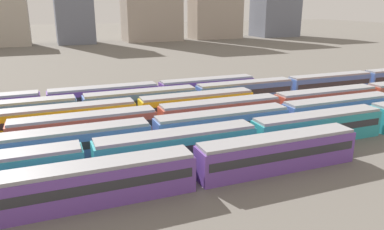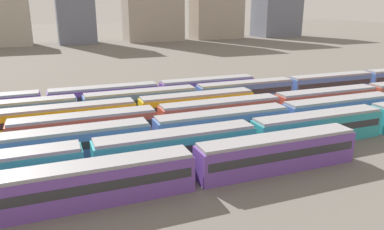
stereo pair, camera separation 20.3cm
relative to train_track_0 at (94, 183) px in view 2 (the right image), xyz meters
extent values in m
plane|color=#666059|center=(-7.89, 15.60, -1.90)|extent=(600.00, 600.00, 0.00)
cube|color=#6B429E|center=(0.00, 0.00, -0.20)|extent=(18.00, 3.00, 3.40)
cube|color=#2D2D33|center=(0.00, 0.00, 0.20)|extent=(17.20, 3.06, 0.90)
cube|color=#939399|center=(0.00, 0.00, 1.67)|extent=(17.60, 2.70, 0.35)
cube|color=#6B429E|center=(18.90, 0.00, -0.20)|extent=(18.00, 3.00, 3.40)
cube|color=#2D2D33|center=(18.90, 0.00, 0.20)|extent=(17.20, 3.06, 0.90)
cube|color=#939399|center=(18.90, 0.00, 1.67)|extent=(17.60, 2.70, 0.35)
cube|color=teal|center=(9.52, 5.20, -0.20)|extent=(18.00, 3.00, 3.40)
cube|color=#2D2D33|center=(9.52, 5.20, 0.20)|extent=(17.20, 3.06, 0.90)
cube|color=#939399|center=(9.52, 5.20, 1.67)|extent=(17.60, 2.70, 0.35)
cube|color=teal|center=(28.42, 5.20, -0.20)|extent=(18.00, 3.00, 3.40)
cube|color=#2D2D33|center=(28.42, 5.20, 0.20)|extent=(17.20, 3.06, 0.90)
cube|color=#939399|center=(28.42, 5.20, 1.67)|extent=(17.60, 2.70, 0.35)
cube|color=#4C70BC|center=(-1.32, 10.40, -0.20)|extent=(18.00, 3.00, 3.40)
cube|color=#2D2D33|center=(-1.32, 10.40, 0.20)|extent=(17.20, 3.06, 0.90)
cube|color=#939399|center=(-1.32, 10.40, 1.67)|extent=(17.60, 2.70, 0.35)
cube|color=#4C70BC|center=(17.58, 10.40, -0.20)|extent=(18.00, 3.00, 3.40)
cube|color=#2D2D33|center=(17.58, 10.40, 0.20)|extent=(17.20, 3.06, 0.90)
cube|color=#939399|center=(17.58, 10.40, 1.67)|extent=(17.60, 2.70, 0.35)
cube|color=#4C70BC|center=(36.48, 10.40, -0.20)|extent=(18.00, 3.00, 3.40)
cube|color=#2D2D33|center=(36.48, 10.40, 0.20)|extent=(17.20, 3.06, 0.90)
cube|color=#939399|center=(36.48, 10.40, 1.67)|extent=(17.60, 2.70, 0.35)
cube|color=#BC4C38|center=(0.89, 15.60, -0.20)|extent=(18.00, 3.00, 3.40)
cube|color=#2D2D33|center=(0.89, 15.60, 0.20)|extent=(17.20, 3.06, 0.90)
cube|color=#939399|center=(0.89, 15.60, 1.67)|extent=(17.60, 2.70, 0.35)
cube|color=#BC4C38|center=(19.79, 15.60, -0.20)|extent=(18.00, 3.00, 3.40)
cube|color=#2D2D33|center=(19.79, 15.60, 0.20)|extent=(17.20, 3.06, 0.90)
cube|color=#939399|center=(19.79, 15.60, 1.67)|extent=(17.60, 2.70, 0.35)
cube|color=#BC4C38|center=(38.69, 15.60, -0.20)|extent=(18.00, 3.00, 3.40)
cube|color=#2D2D33|center=(38.69, 15.60, 0.20)|extent=(17.20, 3.06, 0.90)
cube|color=#939399|center=(38.69, 15.60, 1.67)|extent=(17.60, 2.70, 0.35)
cube|color=yellow|center=(-0.61, 20.80, -0.20)|extent=(18.00, 3.00, 3.40)
cube|color=#2D2D33|center=(-0.61, 20.80, 0.20)|extent=(17.20, 3.06, 0.90)
cube|color=#939399|center=(-0.61, 20.80, 1.67)|extent=(17.60, 2.70, 0.35)
cube|color=yellow|center=(18.29, 20.80, -0.20)|extent=(18.00, 3.00, 3.40)
cube|color=#2D2D33|center=(18.29, 20.80, 0.20)|extent=(17.20, 3.06, 0.90)
cube|color=#939399|center=(18.29, 20.80, 1.67)|extent=(17.60, 2.70, 0.35)
cube|color=#4C70BC|center=(-8.17, 26.00, -0.20)|extent=(18.00, 3.00, 3.40)
cube|color=#2D2D33|center=(-8.17, 26.00, 0.20)|extent=(17.20, 3.06, 0.90)
cube|color=#939399|center=(-8.17, 26.00, 1.67)|extent=(17.60, 2.70, 0.35)
cube|color=#4C70BC|center=(10.73, 26.00, -0.20)|extent=(18.00, 3.00, 3.40)
cube|color=#2D2D33|center=(10.73, 26.00, 0.20)|extent=(17.20, 3.06, 0.90)
cube|color=#939399|center=(10.73, 26.00, 1.67)|extent=(17.60, 2.70, 0.35)
cube|color=#4C70BC|center=(29.63, 26.00, -0.20)|extent=(18.00, 3.00, 3.40)
cube|color=#2D2D33|center=(29.63, 26.00, 0.20)|extent=(17.20, 3.06, 0.90)
cube|color=#939399|center=(29.63, 26.00, 1.67)|extent=(17.60, 2.70, 0.35)
cube|color=#4C70BC|center=(48.53, 26.00, -0.20)|extent=(18.00, 3.00, 3.40)
cube|color=#2D2D33|center=(48.53, 26.00, 0.20)|extent=(17.20, 3.06, 0.90)
cube|color=#939399|center=(48.53, 26.00, 1.67)|extent=(17.60, 2.70, 0.35)
cube|color=#6B429E|center=(5.70, 31.20, -0.20)|extent=(18.00, 3.00, 3.40)
cube|color=#2D2D33|center=(5.70, 31.20, 0.20)|extent=(17.20, 3.06, 0.90)
cube|color=#939399|center=(5.70, 31.20, 1.67)|extent=(17.60, 2.70, 0.35)
cube|color=#6B429E|center=(24.60, 31.20, -0.20)|extent=(18.00, 3.00, 3.40)
cube|color=#2D2D33|center=(24.60, 31.20, 0.20)|extent=(17.20, 3.06, 0.90)
cube|color=#939399|center=(24.60, 31.20, 1.67)|extent=(17.60, 2.70, 0.35)
cube|color=slate|center=(113.68, 143.41, 13.92)|extent=(21.88, 16.55, 31.64)
camera|label=1|loc=(-2.90, -30.46, 15.05)|focal=34.77mm
camera|label=2|loc=(-2.71, -30.54, 15.05)|focal=34.77mm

